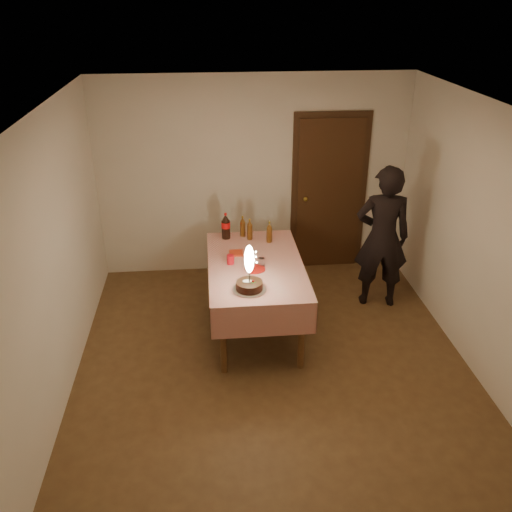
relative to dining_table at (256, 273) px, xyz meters
name	(u,v)px	position (x,y,z in m)	size (l,w,h in m)	color
ground	(274,367)	(0.12, -0.71, -0.72)	(4.00, 4.50, 0.01)	brown
room_shell	(279,215)	(0.15, -0.64, 0.93)	(4.04, 4.54, 2.62)	silver
dining_table	(256,273)	(0.00, 0.00, 0.00)	(1.02, 1.72, 0.83)	brown
birthday_cake	(249,278)	(-0.11, -0.55, 0.23)	(0.33, 0.33, 0.48)	white
red_plate	(255,269)	(-0.02, -0.13, 0.11)	(0.22, 0.22, 0.01)	red
red_cup	(230,260)	(-0.27, 0.02, 0.16)	(0.08, 0.08, 0.10)	#B90C16
clear_cup	(261,262)	(0.06, -0.05, 0.16)	(0.07, 0.07, 0.09)	white
napkin_stack	(236,253)	(-0.19, 0.26, 0.12)	(0.15, 0.15, 0.02)	#AC2B13
cola_bottle	(226,226)	(-0.29, 0.69, 0.26)	(0.10, 0.10, 0.32)	black
amber_bottle_left	(243,227)	(-0.08, 0.74, 0.23)	(0.06, 0.06, 0.25)	#532E0E
amber_bottle_right	(269,233)	(0.21, 0.54, 0.23)	(0.06, 0.06, 0.25)	#532E0E
amber_bottle_mid	(250,230)	(-0.01, 0.64, 0.23)	(0.06, 0.06, 0.25)	#532E0E
photographer	(382,237)	(1.53, 0.44, 0.15)	(0.69, 0.51, 1.75)	black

